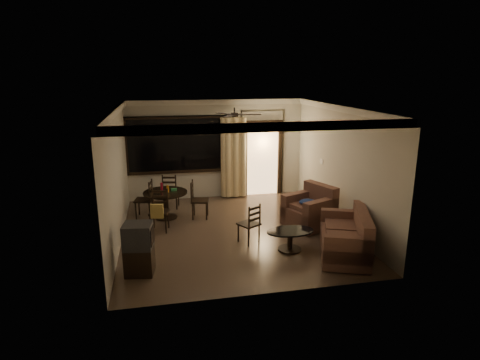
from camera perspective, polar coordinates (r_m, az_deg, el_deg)
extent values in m
plane|color=#7F6651|center=(9.26, -0.74, -7.28)|extent=(5.50, 5.50, 0.00)
plane|color=beige|center=(11.48, -3.35, 4.36)|extent=(5.00, 0.00, 5.00)
plane|color=beige|center=(6.26, 3.96, -4.71)|extent=(5.00, 0.00, 5.00)
plane|color=beige|center=(8.73, -17.11, 0.34)|extent=(0.00, 5.50, 5.50)
plane|color=beige|center=(9.60, 14.06, 1.84)|extent=(0.00, 5.50, 5.50)
plane|color=white|center=(8.60, -0.81, 10.26)|extent=(5.50, 5.50, 0.00)
cube|color=black|center=(11.32, -8.88, 4.96)|extent=(2.70, 0.04, 1.45)
cylinder|color=black|center=(11.13, -8.50, 8.99)|extent=(3.20, 0.03, 0.03)
cube|color=#FFC684|center=(11.77, 3.23, 2.89)|extent=(0.91, 0.03, 2.08)
cube|color=white|center=(10.55, 11.53, 2.59)|extent=(0.02, 0.18, 0.12)
cylinder|color=black|center=(8.61, -0.80, 9.87)|extent=(0.03, 0.03, 0.12)
cylinder|color=black|center=(8.62, -0.80, 9.27)|extent=(0.16, 0.16, 0.08)
cylinder|color=black|center=(10.05, -10.58, -1.76)|extent=(1.08, 1.08, 0.04)
cylinder|color=black|center=(10.14, -10.50, -3.52)|extent=(0.11, 0.11, 0.63)
cylinder|color=black|center=(10.25, -10.41, -5.21)|extent=(0.54, 0.54, 0.03)
cylinder|color=maroon|center=(10.07, -11.08, -0.98)|extent=(0.06, 0.06, 0.22)
cylinder|color=orange|center=(9.96, -10.25, -1.23)|extent=(0.06, 0.06, 0.18)
cube|color=#268046|center=(10.10, -9.38, -1.35)|extent=(0.14, 0.10, 0.05)
cube|color=black|center=(10.28, -13.54, -2.77)|extent=(0.49, 0.49, 0.04)
cube|color=black|center=(9.99, -5.72, -2.92)|extent=(0.49, 0.49, 0.04)
cube|color=black|center=(9.32, -11.42, -4.48)|extent=(0.49, 0.49, 0.04)
cube|color=tan|center=(9.07, -11.72, -4.37)|extent=(0.29, 0.13, 0.32)
cube|color=black|center=(10.86, -9.81, -1.60)|extent=(0.49, 0.49, 0.04)
cube|color=black|center=(7.55, -14.08, -11.03)|extent=(0.55, 0.51, 0.50)
cube|color=black|center=(7.36, -14.32, -7.70)|extent=(0.55, 0.51, 0.45)
cube|color=black|center=(7.31, -12.37, -7.72)|extent=(0.07, 0.36, 0.30)
cube|color=#41201E|center=(8.30, 14.54, -8.81)|extent=(1.40, 1.85, 0.41)
cube|color=#41201E|center=(8.21, 17.02, -6.69)|extent=(0.78, 1.61, 0.67)
cube|color=#41201E|center=(7.55, 15.11, -9.59)|extent=(0.88, 0.48, 0.51)
cube|color=#41201E|center=(8.90, 14.23, -5.72)|extent=(0.88, 0.48, 0.51)
cube|color=#41201E|center=(8.20, 14.28, -7.29)|extent=(1.09, 1.56, 0.12)
cube|color=#41201E|center=(9.58, 9.73, -5.15)|extent=(1.25, 1.25, 0.45)
cube|color=#41201E|center=(9.71, 11.37, -2.66)|extent=(0.58, 0.96, 0.73)
cube|color=#41201E|center=(9.26, 11.40, -4.48)|extent=(0.95, 0.56, 0.56)
cube|color=#41201E|center=(9.76, 8.26, -3.31)|extent=(0.95, 0.56, 0.56)
cube|color=#41201E|center=(9.46, 9.55, -3.75)|extent=(0.90, 0.93, 0.13)
ellipsoid|color=navy|center=(9.42, 9.59, -3.08)|extent=(0.40, 0.34, 0.12)
ellipsoid|color=black|center=(8.23, 7.16, -7.23)|extent=(0.97, 0.58, 0.03)
cylinder|color=black|center=(8.31, 7.12, -8.55)|extent=(0.11, 0.11, 0.39)
cylinder|color=black|center=(8.38, 7.07, -9.74)|extent=(0.48, 0.48, 0.03)
cube|color=black|center=(8.53, 1.25, -6.27)|extent=(0.53, 0.53, 0.04)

